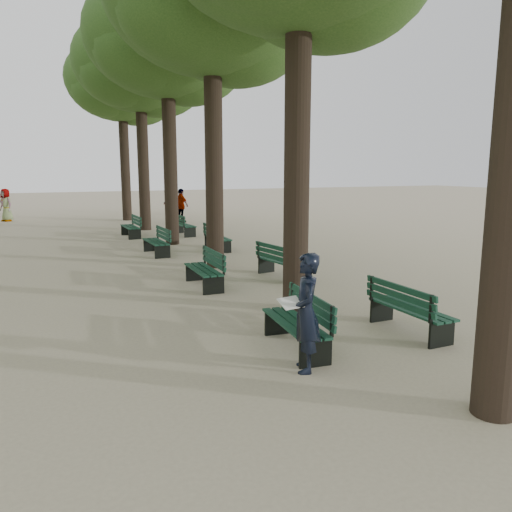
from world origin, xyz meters
name	(u,v)px	position (x,y,z in m)	size (l,w,h in m)	color
ground	(303,373)	(0.00, 0.00, 0.00)	(120.00, 120.00, 0.00)	tan
tree_central_3	(167,37)	(1.50, 13.00, 7.65)	(6.00, 6.00, 9.95)	#33261C
tree_central_4	(139,63)	(1.50, 18.00, 7.65)	(6.00, 6.00, 9.95)	#33261C
tree_central_5	(121,80)	(1.50, 23.00, 7.65)	(6.00, 6.00, 9.95)	#33261C
bench_left_0	(295,333)	(0.37, 0.91, 0.27)	(0.76, 1.85, 0.92)	black
bench_left_1	(204,276)	(0.37, 5.66, 0.27)	(0.62, 1.82, 0.92)	black
bench_left_2	(156,247)	(0.37, 10.84, 0.27)	(0.62, 1.81, 0.92)	black
bench_left_3	(131,231)	(0.37, 15.66, 0.27)	(0.61, 1.81, 0.92)	black
bench_right_0	(410,318)	(2.63, 0.78, 0.27)	(0.57, 1.80, 0.92)	black
bench_right_1	(282,268)	(2.63, 5.82, 0.27)	(0.79, 1.86, 0.92)	black
bench_right_2	(218,242)	(2.63, 10.96, 0.27)	(0.65, 1.82, 0.92)	black
bench_right_3	(184,229)	(2.63, 15.33, 0.27)	(0.68, 1.83, 0.92)	black
man_with_map	(306,313)	(0.09, 0.09, 0.87)	(0.72, 0.78, 1.75)	black
pedestrian_b	(169,201)	(4.80, 26.30, 0.83)	(1.07, 0.33, 1.66)	#262628
pedestrian_d	(6,205)	(-4.74, 25.05, 0.91)	(0.89, 0.36, 1.81)	#262628
pedestrian_c	(181,206)	(3.96, 20.45, 0.92)	(1.08, 0.37, 1.84)	#262628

